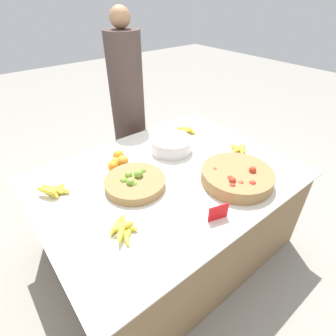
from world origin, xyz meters
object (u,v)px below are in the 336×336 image
metal_bowl (171,144)px  vendor_person (129,113)px  tomato_basket (237,176)px  price_sign (218,212)px  lime_bowl (135,182)px

metal_bowl → vendor_person: 0.66m
vendor_person → metal_bowl: bearing=-94.7°
tomato_basket → price_sign: tomato_basket is taller
lime_bowl → vendor_person: 0.97m
lime_bowl → metal_bowl: (0.43, 0.19, 0.02)m
vendor_person → price_sign: bearing=-102.6°
tomato_basket → metal_bowl: (-0.08, 0.53, 0.01)m
tomato_basket → metal_bowl: size_ratio=1.47×
tomato_basket → vendor_person: 1.19m
tomato_basket → vendor_person: bearing=91.0°
price_sign → vendor_person: (0.30, 1.33, 0.00)m
metal_bowl → lime_bowl: bearing=-156.5°
metal_bowl → price_sign: metal_bowl is taller
tomato_basket → vendor_person: size_ratio=0.28×
tomato_basket → vendor_person: vendor_person is taller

